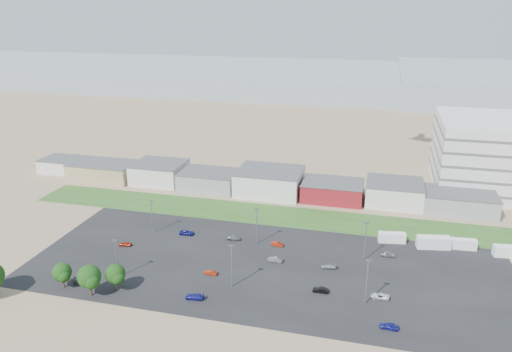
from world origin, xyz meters
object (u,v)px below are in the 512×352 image
(parked_car_11, at_px, (277,244))
(parked_car_7, at_px, (275,259))
(parked_car_0, at_px, (380,296))
(parked_car_10, at_px, (82,281))
(parked_car_1, at_px, (321,290))
(parked_car_3, at_px, (195,297))
(parked_car_2, at_px, (389,326))
(parked_car_4, at_px, (211,273))
(parked_car_9, at_px, (187,233))
(parked_car_12, at_px, (329,266))
(box_trailer_a, at_px, (392,237))
(parked_car_8, at_px, (388,254))
(parked_car_6, at_px, (234,238))
(parked_car_5, at_px, (125,244))

(parked_car_11, bearing_deg, parked_car_7, -167.02)
(parked_car_0, relative_size, parked_car_10, 0.97)
(parked_car_1, xyz_separation_m, parked_car_3, (-26.89, -9.73, 0.01))
(parked_car_2, xyz_separation_m, parked_car_4, (-42.21, 11.34, -0.10))
(parked_car_9, relative_size, parked_car_12, 1.12)
(box_trailer_a, relative_size, parked_car_2, 1.93)
(parked_car_3, xyz_separation_m, parked_car_10, (-28.09, -0.45, 0.02))
(parked_car_2, bearing_deg, box_trailer_a, -177.53)
(parked_car_0, relative_size, parked_car_8, 1.14)
(parked_car_3, xyz_separation_m, parked_car_4, (-0.11, 11.00, -0.06))
(box_trailer_a, relative_size, parked_car_0, 1.75)
(parked_car_12, bearing_deg, parked_car_6, -113.40)
(parked_car_2, height_order, parked_car_5, parked_car_2)
(parked_car_10, bearing_deg, parked_car_7, -64.22)
(parked_car_3, bearing_deg, parked_car_12, 121.55)
(parked_car_2, height_order, parked_car_10, parked_car_2)
(parked_car_2, distance_m, parked_car_7, 35.62)
(parked_car_5, xyz_separation_m, parked_car_11, (40.25, 10.28, -0.03))
(parked_car_11, bearing_deg, parked_car_5, 109.03)
(parked_car_6, relative_size, parked_car_12, 1.07)
(parked_car_8, height_order, parked_car_9, parked_car_8)
(parked_car_10, bearing_deg, parked_car_11, -54.78)
(parked_car_2, distance_m, parked_car_4, 43.71)
(parked_car_1, height_order, parked_car_8, parked_car_8)
(parked_car_0, height_order, parked_car_9, parked_car_9)
(parked_car_1, bearing_deg, parked_car_8, 144.29)
(parked_car_8, relative_size, parked_car_12, 0.96)
(parked_car_3, relative_size, parked_car_7, 1.08)
(parked_car_3, xyz_separation_m, parked_car_11, (12.50, 29.94, -0.05))
(parked_car_9, relative_size, parked_car_11, 1.25)
(parked_car_8, bearing_deg, parked_car_12, 124.73)
(parked_car_4, bearing_deg, parked_car_2, 75.91)
(parked_car_9, bearing_deg, parked_car_0, -113.49)
(parked_car_5, bearing_deg, parked_car_10, -7.69)
(parked_car_3, xyz_separation_m, parked_car_12, (27.40, 21.15, -0.06))
(parked_car_5, xyz_separation_m, parked_car_8, (69.47, 11.62, 0.03))
(parked_car_10, bearing_deg, box_trailer_a, -61.75)
(parked_car_3, height_order, parked_car_9, parked_car_3)
(parked_car_8, bearing_deg, parked_car_10, 113.89)
(parked_car_2, xyz_separation_m, parked_car_7, (-28.34, 21.58, -0.00))
(parked_car_7, bearing_deg, parked_car_10, -60.39)
(parked_car_9, bearing_deg, parked_car_10, 152.33)
(parked_car_2, height_order, parked_car_6, parked_car_2)
(parked_car_2, bearing_deg, parked_car_4, -101.82)
(parked_car_1, distance_m, parked_car_11, 24.81)
(parked_car_0, height_order, parked_car_4, parked_car_0)
(parked_car_2, xyz_separation_m, parked_car_3, (-42.10, 0.34, -0.04))
(parked_car_8, height_order, parked_car_12, parked_car_8)
(parked_car_6, distance_m, parked_car_7, 16.71)
(parked_car_7, bearing_deg, parked_car_12, 91.85)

